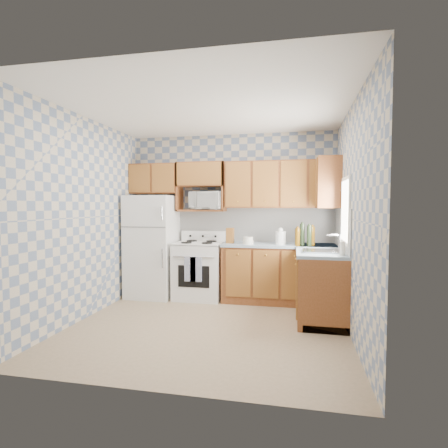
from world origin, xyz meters
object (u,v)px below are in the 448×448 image
at_px(refrigerator, 152,246).
at_px(microwave, 208,201).
at_px(stove_body, 199,271).
at_px(electric_kettle, 281,238).

distance_m(refrigerator, microwave, 1.20).
bearing_deg(refrigerator, stove_body, 1.78).
relative_size(refrigerator, stove_body, 1.87).
xyz_separation_m(refrigerator, stove_body, (0.80, 0.03, -0.39)).
xyz_separation_m(refrigerator, electric_kettle, (2.12, -0.03, 0.18)).
height_order(microwave, electric_kettle, microwave).
xyz_separation_m(refrigerator, microwave, (0.91, 0.16, 0.76)).
relative_size(refrigerator, electric_kettle, 8.34).
bearing_deg(electric_kettle, stove_body, 177.60).
distance_m(stove_body, electric_kettle, 1.43).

